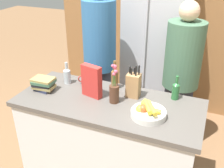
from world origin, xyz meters
The scene contains 14 objects.
kitchen_island centered at (0.00, 0.00, 0.45)m, with size 1.56×0.67×0.89m.
back_wall_wood centered at (0.00, 1.68, 1.30)m, with size 2.76×0.12×2.60m.
refrigerator centered at (0.08, 1.32, 0.99)m, with size 0.72×0.62×1.98m.
fruit_bowl centered at (0.36, -0.09, 0.93)m, with size 0.27×0.27×0.11m.
knife_block centered at (0.17, 0.16, 1.00)m, with size 0.11×0.09×0.29m.
flower_vase centered at (0.05, 0.01, 1.00)m, with size 0.08×0.08×0.33m.
cereal_box centered at (-0.16, 0.03, 1.03)m, with size 0.19×0.10×0.28m.
coffee_mug centered at (-0.32, 0.22, 0.94)m, with size 0.11×0.09×0.10m.
book_stack centered at (-0.61, -0.04, 0.95)m, with size 0.20×0.15×0.12m.
bottle_oil centered at (-0.04, 0.23, 1.00)m, with size 0.06×0.06×0.27m.
bottle_vinegar centered at (0.51, 0.25, 0.98)m, with size 0.06×0.06×0.21m.
bottle_wine centered at (-0.49, 0.16, 0.98)m, with size 0.07×0.07×0.21m.
person_at_sink centered at (-0.38, 0.67, 1.02)m, with size 0.35×0.35×1.80m.
person_in_blue centered at (0.48, 0.75, 0.91)m, with size 0.36×0.36×1.62m.
Camera 1 is at (0.74, -1.73, 2.02)m, focal length 42.00 mm.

